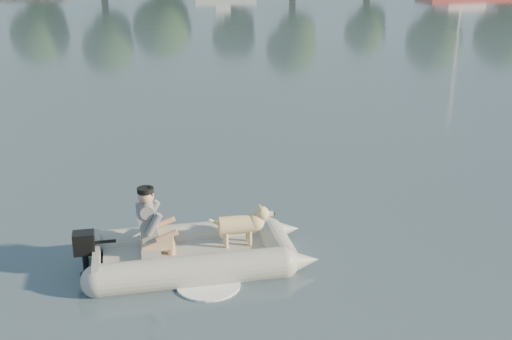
# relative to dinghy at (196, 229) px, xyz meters

# --- Properties ---
(water) EXTENTS (160.00, 160.00, 0.00)m
(water) POSITION_rel_dinghy_xyz_m (0.55, -0.63, -0.51)
(water) COLOR slate
(water) RESTS_ON ground
(dinghy) EXTENTS (4.73, 3.85, 1.22)m
(dinghy) POSITION_rel_dinghy_xyz_m (0.00, 0.00, 0.00)
(dinghy) COLOR #A4A49F
(dinghy) RESTS_ON water
(man) EXTENTS (0.73, 0.66, 0.94)m
(man) POSITION_rel_dinghy_xyz_m (-0.60, -0.08, 0.17)
(man) COLOR slate
(man) RESTS_ON dinghy
(dog) EXTENTS (0.85, 0.45, 0.54)m
(dog) POSITION_rel_dinghy_xyz_m (0.54, 0.16, -0.06)
(dog) COLOR #D3B37A
(dog) RESTS_ON dinghy
(outboard_motor) EXTENTS (0.40, 0.32, 0.68)m
(outboard_motor) POSITION_rel_dinghy_xyz_m (-1.41, -0.30, -0.24)
(outboard_motor) COLOR black
(outboard_motor) RESTS_ON dinghy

